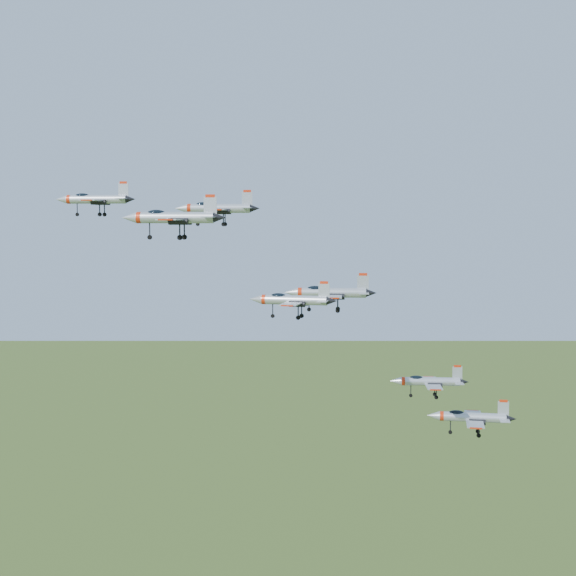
{
  "coord_description": "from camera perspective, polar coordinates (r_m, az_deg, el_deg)",
  "views": [
    {
      "loc": [
        15.84,
        -111.36,
        146.55
      ],
      "look_at": [
        5.43,
        -1.3,
        137.59
      ],
      "focal_mm": 50.0,
      "sensor_mm": 36.0,
      "label": 1
    }
  ],
  "objects": [
    {
      "name": "jet_lead",
      "position": [
        128.19,
        -13.61,
        6.17
      ],
      "size": [
        12.72,
        10.43,
        3.42
      ],
      "rotation": [
        0.0,
        0.0,
        -0.0
      ],
      "color": "#A9AFB6"
    },
    {
      "name": "jet_left_low",
      "position": [
        116.3,
        2.94,
        -0.32
      ],
      "size": [
        13.44,
        11.05,
        3.6
      ],
      "rotation": [
        0.0,
        0.0,
        0.02
      ],
      "color": "#A9AFB6"
    },
    {
      "name": "jet_right_high",
      "position": [
        100.43,
        -8.25,
        5.0
      ],
      "size": [
        13.21,
        10.85,
        3.54
      ],
      "rotation": [
        0.0,
        0.0,
        -0.01
      ],
      "color": "#A9AFB6"
    },
    {
      "name": "jet_extra",
      "position": [
        118.73,
        12.82,
        -8.93
      ],
      "size": [
        12.62,
        10.46,
        3.37
      ],
      "rotation": [
        0.0,
        0.0,
        -0.08
      ],
      "color": "#A9AFB6"
    },
    {
      "name": "jet_trail",
      "position": [
        114.34,
        9.93,
        -6.55
      ],
      "size": [
        11.02,
        9.07,
        2.95
      ],
      "rotation": [
        0.0,
        0.0,
        0.03
      ],
      "color": "#A9AFB6"
    },
    {
      "name": "jet_right_low",
      "position": [
        98.39,
        0.26,
        -0.84
      ],
      "size": [
        11.13,
        9.28,
        2.97
      ],
      "rotation": [
        0.0,
        0.0,
        -0.14
      ],
      "color": "#A9AFB6"
    },
    {
      "name": "jet_left_high",
      "position": [
        114.05,
        -5.14,
        5.68
      ],
      "size": [
        12.14,
        10.03,
        3.25
      ],
      "rotation": [
        0.0,
        0.0,
        0.06
      ],
      "color": "#A9AFB6"
    }
  ]
}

